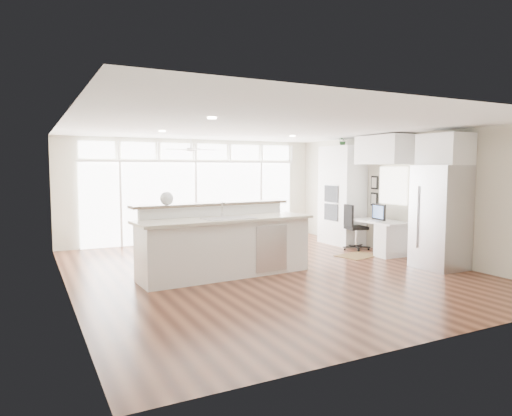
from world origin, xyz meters
name	(u,v)px	position (x,y,z in m)	size (l,w,h in m)	color
floor	(266,271)	(0.00, 0.00, -0.01)	(7.00, 8.00, 0.02)	#401F13
ceiling	(266,127)	(0.00, 0.00, 2.70)	(7.00, 8.00, 0.02)	white
wall_back	(195,191)	(0.00, 4.00, 1.35)	(7.00, 0.04, 2.70)	beige
wall_front	(438,222)	(0.00, -4.00, 1.35)	(7.00, 0.04, 2.70)	beige
wall_left	(65,207)	(-3.50, 0.00, 1.35)	(0.04, 8.00, 2.70)	beige
wall_right	(404,195)	(3.50, 0.00, 1.35)	(0.04, 8.00, 2.70)	beige
glass_wall	(195,202)	(0.00, 3.94, 1.05)	(5.80, 0.06, 2.08)	white
transom_row	(195,152)	(0.00, 3.94, 2.38)	(5.90, 0.06, 0.40)	white
desk_window	(393,185)	(3.46, 0.30, 1.55)	(0.04, 0.85, 0.85)	silver
ceiling_fan	(191,145)	(-0.50, 2.80, 2.48)	(1.16, 1.16, 0.32)	white
recessed_lights	(261,129)	(0.00, 0.20, 2.68)	(3.40, 3.00, 0.02)	white
oven_cabinet	(342,195)	(3.17, 1.80, 1.25)	(0.64, 1.20, 2.50)	white
desk_nook	(381,237)	(3.13, 0.30, 0.38)	(0.72, 1.30, 0.76)	white
upper_cabinets	(384,150)	(3.17, 0.30, 2.35)	(0.64, 1.30, 0.64)	white
refrigerator	(440,217)	(3.11, -1.35, 1.00)	(0.76, 0.90, 2.00)	silver
fridge_cabinet	(445,150)	(3.17, -1.35, 2.30)	(0.64, 0.90, 0.60)	white
framed_photos	(374,191)	(3.46, 0.92, 1.40)	(0.06, 0.22, 0.80)	black
kitchen_island	(226,240)	(-0.84, -0.03, 0.65)	(3.25, 1.23, 1.29)	white
rug	(358,256)	(2.51, 0.34, 0.01)	(0.89, 0.64, 0.01)	#3C2813
office_chair	(356,227)	(2.98, 0.99, 0.54)	(0.56, 0.52, 1.07)	black
fishbowl	(167,198)	(-1.82, 0.31, 1.41)	(0.24, 0.24, 0.24)	white
monitor	(379,212)	(3.05, 0.30, 0.96)	(0.08, 0.48, 0.40)	black
keyboard	(373,221)	(2.88, 0.30, 0.77)	(0.11, 0.28, 0.01)	silver
potted_plant	(343,142)	(3.17, 1.80, 2.60)	(0.24, 0.27, 0.21)	#245625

